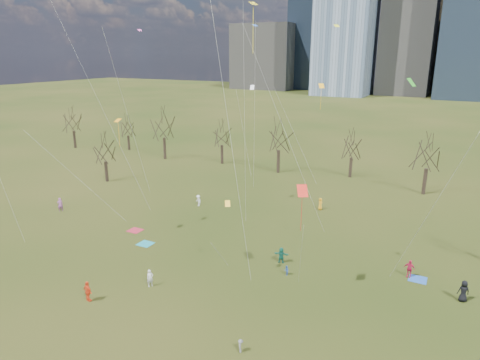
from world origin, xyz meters
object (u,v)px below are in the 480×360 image
at_px(blanket_navy, 418,279).
at_px(blanket_crimson, 135,230).
at_px(person_4, 88,291).
at_px(blanket_teal, 145,244).
at_px(person_1, 150,278).

distance_m(blanket_navy, blanket_crimson, 31.41).
distance_m(blanket_crimson, person_4, 15.15).
xyz_separation_m(blanket_teal, person_1, (6.25, -6.85, 0.80)).
relative_size(blanket_navy, person_1, 0.98).
bearing_deg(blanket_crimson, blanket_navy, 6.16).
bearing_deg(person_4, blanket_navy, -134.33).
height_order(blanket_teal, person_1, person_1).
xyz_separation_m(person_1, person_4, (-3.13, -4.38, 0.11)).
xyz_separation_m(blanket_crimson, person_1, (9.76, -9.20, 0.80)).
distance_m(blanket_crimson, person_1, 13.44).
xyz_separation_m(blanket_teal, blanket_crimson, (-3.51, 2.36, 0.00)).
xyz_separation_m(blanket_teal, blanket_navy, (27.71, 5.73, 0.00)).
bearing_deg(blanket_teal, person_1, -47.62).
bearing_deg(blanket_navy, blanket_crimson, -173.84).
relative_size(blanket_navy, blanket_crimson, 1.00).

